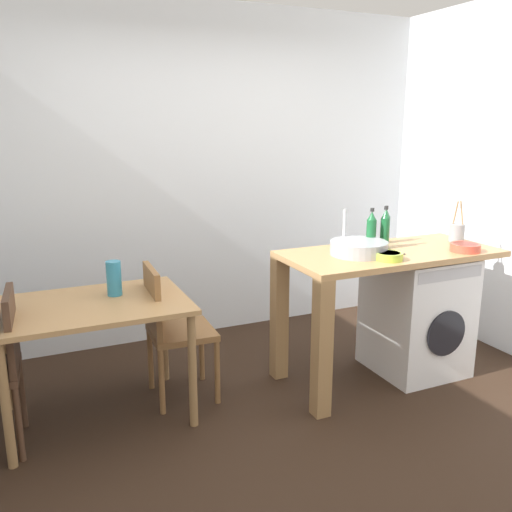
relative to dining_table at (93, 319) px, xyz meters
name	(u,v)px	position (x,y,z in m)	size (l,w,h in m)	color
ground_plane	(286,430)	(0.98, -0.61, -0.64)	(5.46, 5.46, 0.00)	black
wall_back	(191,176)	(0.98, 1.14, 0.71)	(4.60, 0.10, 2.70)	silver
dining_table	(93,319)	(0.00, 0.00, 0.00)	(1.10, 0.76, 0.74)	tan
chair_opposite	(170,325)	(0.48, 0.05, -0.14)	(0.42, 0.42, 0.90)	olive
kitchen_counter	(364,277)	(1.74, -0.25, 0.12)	(1.50, 0.68, 0.92)	tan
washing_machine	(416,313)	(2.22, -0.25, -0.21)	(0.60, 0.61, 0.86)	white
sink_basin	(359,248)	(1.69, -0.25, 0.32)	(0.38, 0.38, 0.09)	#9EA0A5
tap	(344,229)	(1.69, -0.07, 0.42)	(0.02, 0.02, 0.28)	#B2B2B7
bottle_tall_green	(371,231)	(1.85, -0.15, 0.41)	(0.07, 0.07, 0.29)	#19592D
bottle_squat_brown	(385,229)	(1.96, -0.16, 0.41)	(0.06, 0.06, 0.30)	#19592D
bottle_clear_small	(386,226)	(2.07, -0.02, 0.40)	(0.06, 0.06, 0.27)	#19592D
mixing_bowl	(389,256)	(1.78, -0.45, 0.30)	(0.18, 0.18, 0.05)	#A8C63D
utensil_crock	(457,232)	(2.58, -0.20, 0.35)	(0.11, 0.11, 0.30)	gray
colander	(465,247)	(2.40, -0.47, 0.31)	(0.20, 0.20, 0.06)	#D84C38
vase	(114,278)	(0.15, 0.10, 0.20)	(0.09, 0.09, 0.21)	teal
scissors	(394,254)	(1.90, -0.35, 0.28)	(0.15, 0.06, 0.01)	#B2B2B7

